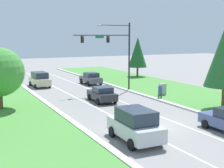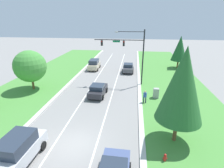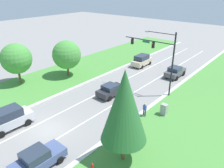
{
  "view_description": "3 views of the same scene",
  "coord_description": "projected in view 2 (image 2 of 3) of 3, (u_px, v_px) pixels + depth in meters",
  "views": [
    {
      "loc": [
        -13.66,
        -19.25,
        6.82
      ],
      "look_at": [
        1.43,
        10.82,
        1.7
      ],
      "focal_mm": 50.0,
      "sensor_mm": 36.0,
      "label": 1
    },
    {
      "loc": [
        4.61,
        -11.57,
        10.09
      ],
      "look_at": [
        1.78,
        10.76,
        1.54
      ],
      "focal_mm": 28.0,
      "sensor_mm": 36.0,
      "label": 2
    },
    {
      "loc": [
        16.94,
        -10.12,
        13.63
      ],
      "look_at": [
        -1.21,
        11.65,
        0.84
      ],
      "focal_mm": 35.0,
      "sensor_mm": 36.0,
      "label": 3
    }
  ],
  "objects": [
    {
      "name": "lane_stripe_inner_left",
      "position": [
        55.0,
        143.0,
        15.07
      ],
      "size": [
        0.14,
        81.0,
        0.01
      ],
      "color": "white",
      "rests_on": "ground_plane"
    },
    {
      "name": "traffic_signal_mast",
      "position": [
        130.0,
        49.0,
        26.35
      ],
      "size": [
        7.53,
        0.41,
        8.54
      ],
      "color": "black",
      "rests_on": "ground_plane"
    },
    {
      "name": "champagne_suv",
      "position": [
        94.0,
        64.0,
        36.3
      ],
      "size": [
        2.24,
        4.69,
        2.03
      ],
      "rotation": [
        0.0,
        0.0,
        0.03
      ],
      "color": "beige",
      "rests_on": "ground_plane"
    },
    {
      "name": "charcoal_sedan",
      "position": [
        98.0,
        90.0,
        23.95
      ],
      "size": [
        2.27,
        4.24,
        1.63
      ],
      "rotation": [
        0.0,
        0.0,
        -0.05
      ],
      "color": "#28282D",
      "rests_on": "ground_plane"
    },
    {
      "name": "oak_near_left_tree",
      "position": [
        30.0,
        66.0,
        25.02
      ],
      "size": [
        4.55,
        4.55,
        5.86
      ],
      "color": "brown",
      "rests_on": "ground_plane"
    },
    {
      "name": "silver_suv",
      "position": [
        18.0,
        149.0,
        12.73
      ],
      "size": [
        2.36,
        4.61,
        2.19
      ],
      "rotation": [
        0.0,
        0.0,
        -0.04
      ],
      "color": "silver",
      "rests_on": "ground_plane"
    },
    {
      "name": "lane_stripe_inner_right",
      "position": [
        96.0,
        146.0,
        14.64
      ],
      "size": [
        0.14,
        81.0,
        0.01
      ],
      "color": "white",
      "rests_on": "ground_plane"
    },
    {
      "name": "graphite_sedan",
      "position": [
        128.0,
        68.0,
        34.47
      ],
      "size": [
        2.12,
        4.34,
        1.72
      ],
      "rotation": [
        0.0,
        0.0,
        0.0
      ],
      "color": "#4C4C51",
      "rests_on": "ground_plane"
    },
    {
      "name": "utility_cabinet",
      "position": [
        156.0,
        93.0,
        23.17
      ],
      "size": [
        0.7,
        0.6,
        1.4
      ],
      "color": "#9E9E99",
      "rests_on": "ground_plane"
    },
    {
      "name": "grass_verge_right",
      "position": [
        211.0,
        156.0,
        13.56
      ],
      "size": [
        10.0,
        90.0,
        0.08
      ],
      "color": "#4C8E3D",
      "rests_on": "ground_plane"
    },
    {
      "name": "curb_strip_right",
      "position": [
        143.0,
        150.0,
        14.17
      ],
      "size": [
        0.5,
        90.0,
        0.15
      ],
      "color": "beige",
      "rests_on": "ground_plane"
    },
    {
      "name": "pedestrian",
      "position": [
        145.0,
        96.0,
        21.7
      ],
      "size": [
        0.43,
        0.33,
        1.69
      ],
      "rotation": [
        0.0,
        0.0,
        2.83
      ],
      "color": "#232842",
      "rests_on": "ground_plane"
    },
    {
      "name": "curb_strip_left",
      "position": [
        14.0,
        138.0,
        15.49
      ],
      "size": [
        0.5,
        90.0,
        0.15
      ],
      "color": "beige",
      "rests_on": "ground_plane"
    },
    {
      "name": "fire_hydrant",
      "position": [
        165.0,
        158.0,
        12.98
      ],
      "size": [
        0.34,
        0.2,
        0.7
      ],
      "color": "red",
      "rests_on": "ground_plane"
    },
    {
      "name": "conifer_near_right_tree",
      "position": [
        180.0,
        48.0,
        35.83
      ],
      "size": [
        3.14,
        3.14,
        6.74
      ],
      "color": "brown",
      "rests_on": "ground_plane"
    },
    {
      "name": "ground_plane",
      "position": [
        75.0,
        144.0,
        14.86
      ],
      "size": [
        160.0,
        160.0,
        0.0
      ],
      "primitive_type": "plane",
      "color": "gray"
    },
    {
      "name": "conifer_far_right_tree",
      "position": [
        182.0,
        85.0,
        13.47
      ],
      "size": [
        3.76,
        3.76,
        8.26
      ],
      "color": "brown",
      "rests_on": "ground_plane"
    }
  ]
}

